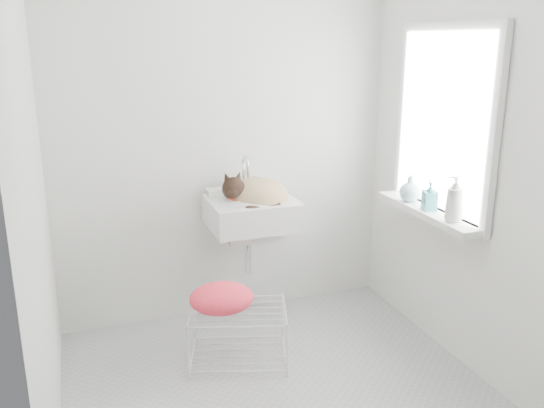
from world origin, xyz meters
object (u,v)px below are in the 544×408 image
object	(u,v)px
wire_rack	(238,337)
bottle_b	(429,210)
sink	(252,199)
bottle_a	(453,221)
bottle_c	(409,201)
cat	(254,194)

from	to	relation	value
wire_rack	bottle_b	bearing A→B (deg)	-8.15
sink	bottle_a	bearing A→B (deg)	-41.22
wire_rack	bottle_b	xyz separation A→B (m)	(1.12, -0.16, 0.70)
bottle_a	bottle_c	bearing A→B (deg)	90.00
bottle_b	wire_rack	bearing A→B (deg)	171.85
wire_rack	bottle_b	world-z (taller)	bottle_b
cat	bottle_b	xyz separation A→B (m)	(0.89, -0.55, -0.04)
sink	cat	world-z (taller)	cat
bottle_a	sink	bearing A→B (deg)	138.78
sink	bottle_b	bearing A→B (deg)	-32.04
bottle_a	bottle_c	size ratio (longest dim) A/B	1.32
sink	cat	size ratio (longest dim) A/B	1.20
sink	bottle_b	xyz separation A→B (m)	(0.90, -0.57, 0.00)
wire_rack	bottle_c	xyz separation A→B (m)	(1.12, 0.05, 0.70)
cat	bottle_c	size ratio (longest dim) A/B	2.75
wire_rack	bottle_a	bearing A→B (deg)	-19.05
bottle_a	bottle_c	xyz separation A→B (m)	(0.00, 0.43, 0.00)
cat	bottle_b	bearing A→B (deg)	-21.36
bottle_c	bottle_a	bearing A→B (deg)	-90.00
sink	wire_rack	distance (m)	0.84
cat	sink	bearing A→B (deg)	138.80
cat	bottle_a	distance (m)	1.18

